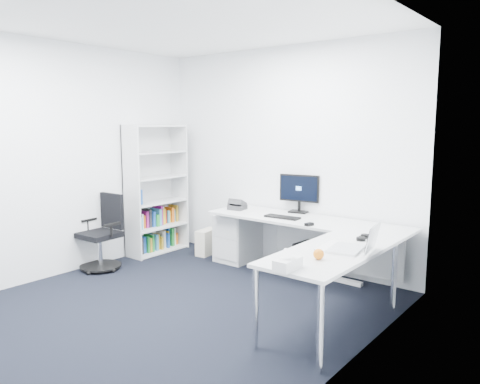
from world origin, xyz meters
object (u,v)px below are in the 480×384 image
Objects in this scene: bookshelf at (156,189)px; monitor at (299,193)px; task_chair at (99,233)px; laptop at (346,235)px; l_desk at (289,255)px.

bookshelf is 3.53× the size of monitor.
task_chair is (0.04, -0.97, -0.42)m from bookshelf.
task_chair is 2.46× the size of laptop.
task_chair is (-2.13, -0.92, 0.11)m from l_desk.
laptop reaches higher than l_desk.
laptop is at bearing -55.39° from monitor.
bookshelf reaches higher than monitor.
bookshelf is 2.00m from monitor.
bookshelf is 4.71× the size of laptop.
bookshelf is at bearing -173.46° from monitor.
l_desk is at bearing -77.37° from monitor.
laptop is at bearing -11.57° from bookshelf.
task_chair is at bearing -156.74° from l_desk.
task_chair is 2.47m from monitor.
monitor reaches higher than laptop.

